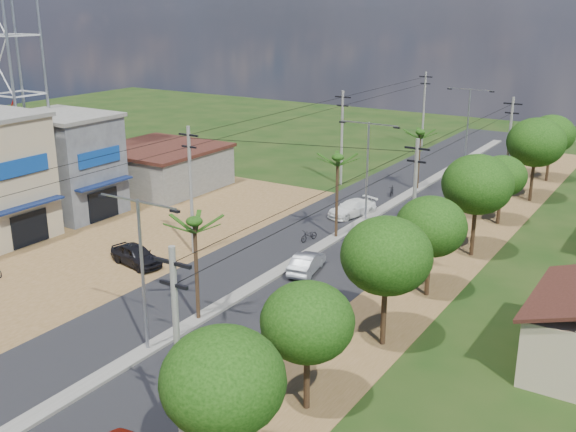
% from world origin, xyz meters
% --- Properties ---
extents(ground, '(160.00, 160.00, 0.00)m').
position_xyz_m(ground, '(0.00, 0.00, 0.00)').
color(ground, black).
rests_on(ground, ground).
extents(road, '(12.00, 110.00, 0.04)m').
position_xyz_m(road, '(0.00, 15.00, 0.02)').
color(road, black).
rests_on(road, ground).
extents(median, '(1.00, 90.00, 0.18)m').
position_xyz_m(median, '(0.00, 18.00, 0.09)').
color(median, '#605E56').
rests_on(median, ground).
extents(dirt_lot_west, '(18.00, 46.00, 0.04)m').
position_xyz_m(dirt_lot_west, '(-15.00, 8.00, 0.02)').
color(dirt_lot_west, brown).
rests_on(dirt_lot_west, ground).
extents(dirt_shoulder_east, '(5.00, 90.00, 0.03)m').
position_xyz_m(dirt_shoulder_east, '(8.50, 15.00, 0.01)').
color(dirt_shoulder_east, brown).
rests_on(dirt_shoulder_east, ground).
extents(shophouse_grey, '(9.00, 6.40, 8.30)m').
position_xyz_m(shophouse_grey, '(-21.98, 14.00, 4.16)').
color(shophouse_grey, '#48494F').
rests_on(shophouse_grey, ground).
extents(low_shed, '(10.40, 10.40, 3.95)m').
position_xyz_m(low_shed, '(-21.00, 24.00, 1.97)').
color(low_shed, '#605E56').
rests_on(low_shed, ground).
extents(tree_east_a, '(4.40, 4.40, 6.37)m').
position_xyz_m(tree_east_a, '(9.50, -6.00, 4.49)').
color(tree_east_a, black).
rests_on(tree_east_a, ground).
extents(tree_east_b, '(4.00, 4.00, 5.83)m').
position_xyz_m(tree_east_b, '(9.30, 0.00, 4.11)').
color(tree_east_b, black).
rests_on(tree_east_b, ground).
extents(tree_east_c, '(4.60, 4.60, 6.83)m').
position_xyz_m(tree_east_c, '(9.70, 7.00, 4.86)').
color(tree_east_c, black).
rests_on(tree_east_c, ground).
extents(tree_east_d, '(4.20, 4.20, 6.13)m').
position_xyz_m(tree_east_d, '(9.40, 14.00, 4.34)').
color(tree_east_d, black).
rests_on(tree_east_d, ground).
extents(tree_east_e, '(4.80, 4.80, 7.14)m').
position_xyz_m(tree_east_e, '(9.60, 22.00, 5.09)').
color(tree_east_e, black).
rests_on(tree_east_e, ground).
extents(tree_east_f, '(3.80, 3.80, 5.52)m').
position_xyz_m(tree_east_f, '(9.20, 30.00, 3.89)').
color(tree_east_f, black).
rests_on(tree_east_f, ground).
extents(tree_east_g, '(5.00, 5.00, 7.38)m').
position_xyz_m(tree_east_g, '(9.80, 38.00, 5.24)').
color(tree_east_g, black).
rests_on(tree_east_g, ground).
extents(tree_east_h, '(4.40, 4.40, 6.52)m').
position_xyz_m(tree_east_h, '(9.50, 46.00, 4.64)').
color(tree_east_h, black).
rests_on(tree_east_h, ground).
extents(palm_median_near, '(2.00, 2.00, 6.15)m').
position_xyz_m(palm_median_near, '(0.00, 4.00, 5.54)').
color(palm_median_near, black).
rests_on(palm_median_near, ground).
extents(palm_median_mid, '(2.00, 2.00, 6.55)m').
position_xyz_m(palm_median_mid, '(0.00, 20.00, 5.90)').
color(palm_median_mid, black).
rests_on(palm_median_mid, ground).
extents(palm_median_far, '(2.00, 2.00, 5.85)m').
position_xyz_m(palm_median_far, '(0.00, 36.00, 5.26)').
color(palm_median_far, black).
rests_on(palm_median_far, ground).
extents(streetlight_near, '(5.10, 0.18, 8.00)m').
position_xyz_m(streetlight_near, '(0.00, 0.00, 4.79)').
color(streetlight_near, gray).
rests_on(streetlight_near, ground).
extents(streetlight_mid, '(5.10, 0.18, 8.00)m').
position_xyz_m(streetlight_mid, '(0.00, 25.00, 4.79)').
color(streetlight_mid, gray).
rests_on(streetlight_mid, ground).
extents(streetlight_far, '(5.10, 0.18, 8.00)m').
position_xyz_m(streetlight_far, '(0.00, 50.00, 4.79)').
color(streetlight_far, gray).
rests_on(streetlight_far, ground).
extents(utility_pole_w_b, '(1.60, 0.24, 9.00)m').
position_xyz_m(utility_pole_w_b, '(-7.00, 12.00, 4.76)').
color(utility_pole_w_b, '#605E56').
rests_on(utility_pole_w_b, ground).
extents(utility_pole_w_c, '(1.60, 0.24, 9.00)m').
position_xyz_m(utility_pole_w_c, '(-7.00, 34.00, 4.76)').
color(utility_pole_w_c, '#605E56').
rests_on(utility_pole_w_c, ground).
extents(utility_pole_w_d, '(1.60, 0.24, 9.00)m').
position_xyz_m(utility_pole_w_d, '(-7.00, 55.00, 4.76)').
color(utility_pole_w_d, '#605E56').
rests_on(utility_pole_w_d, ground).
extents(utility_pole_e_a, '(1.60, 0.24, 9.00)m').
position_xyz_m(utility_pole_e_a, '(7.50, -6.00, 4.76)').
color(utility_pole_e_a, '#605E56').
rests_on(utility_pole_e_a, ground).
extents(utility_pole_e_b, '(1.60, 0.24, 9.00)m').
position_xyz_m(utility_pole_e_b, '(7.50, 16.00, 4.76)').
color(utility_pole_e_b, '#605E56').
rests_on(utility_pole_e_b, ground).
extents(utility_pole_e_c, '(1.60, 0.24, 9.00)m').
position_xyz_m(utility_pole_e_c, '(7.50, 38.00, 4.76)').
color(utility_pole_e_c, '#605E56').
rests_on(utility_pole_e_c, ground).
extents(car_silver_mid, '(2.15, 4.16, 1.31)m').
position_xyz_m(car_silver_mid, '(1.50, 13.17, 0.65)').
color(car_silver_mid, gray).
rests_on(car_silver_mid, ground).
extents(car_white_far, '(3.19, 4.86, 1.31)m').
position_xyz_m(car_white_far, '(-1.50, 25.55, 0.65)').
color(car_white_far, silver).
rests_on(car_white_far, ground).
extents(car_parked_dark, '(4.44, 2.49, 1.43)m').
position_xyz_m(car_parked_dark, '(-8.78, 8.21, 0.71)').
color(car_parked_dark, black).
rests_on(car_parked_dark, ground).
extents(moto_rider_west_a, '(0.92, 1.73, 0.87)m').
position_xyz_m(moto_rider_west_a, '(-1.41, 18.44, 0.43)').
color(moto_rider_west_a, black).
rests_on(moto_rider_west_a, ground).
extents(moto_rider_west_b, '(0.78, 1.59, 0.92)m').
position_xyz_m(moto_rider_west_b, '(-1.20, 32.87, 0.46)').
color(moto_rider_west_b, black).
rests_on(moto_rider_west_b, ground).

